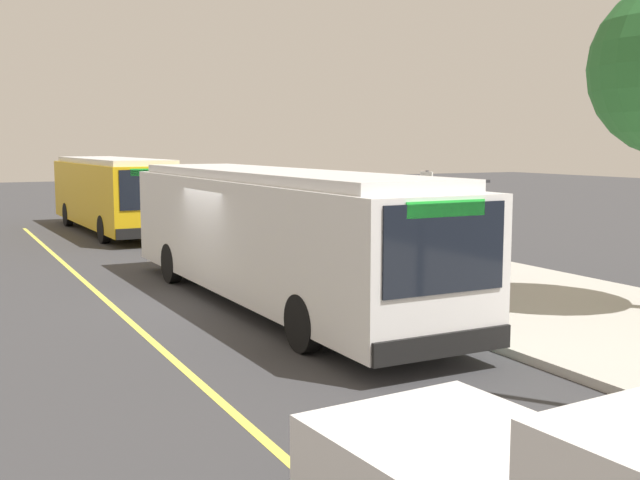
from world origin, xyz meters
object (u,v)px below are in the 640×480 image
Objects in this scene: route_sign_post at (426,217)px; pedestrian_commuter at (359,234)px; transit_bus_main at (273,232)px; waiting_bench at (431,253)px; transit_bus_second at (113,192)px.

pedestrian_commuter is at bearing 169.85° from route_sign_post.
transit_bus_main is at bearing -55.04° from pedestrian_commuter.
pedestrian_commuter is at bearing -123.85° from waiting_bench.
route_sign_post reaches higher than waiting_bench.
transit_bus_main is 1.13× the size of transit_bus_second.
route_sign_post is at bearing 9.50° from transit_bus_second.
waiting_bench is at bearing 105.45° from transit_bus_main.
transit_bus_second is 6.50× the size of pedestrian_commuter.
route_sign_post is (1.74, 2.79, 0.34)m from transit_bus_main.
pedestrian_commuter is (-1.06, -1.58, 0.48)m from waiting_bench.
transit_bus_second is 3.92× the size of route_sign_post.
transit_bus_second is 13.84m from pedestrian_commuter.
pedestrian_commuter is (-2.48, 3.55, -0.50)m from transit_bus_main.
transit_bus_main and transit_bus_second have the same top height.
waiting_bench is (-1.42, 5.13, -0.99)m from transit_bus_main.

